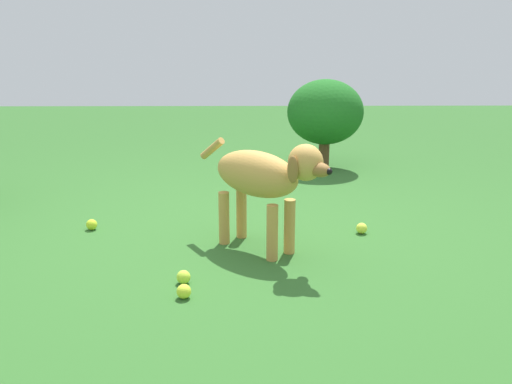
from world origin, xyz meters
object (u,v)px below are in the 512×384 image
Objects in this scene: tennis_ball_0 at (92,225)px; tennis_ball_1 at (184,277)px; tennis_ball_3 at (361,228)px; tennis_ball_2 at (184,291)px; dog at (263,177)px.

tennis_ball_0 is 1.00× the size of tennis_ball_1.
tennis_ball_3 is (-1.65, 0.09, 0.00)m from tennis_ball_0.
tennis_ball_0 is 1.00× the size of tennis_ball_3.
tennis_ball_2 is at bearing 97.04° from tennis_ball_1.
tennis_ball_2 is 1.30m from tennis_ball_3.
tennis_ball_0 and tennis_ball_2 have the same top height.
tennis_ball_1 is at bearing 129.77° from tennis_ball_0.
dog is at bearing 161.06° from tennis_ball_0.
tennis_ball_0 and tennis_ball_3 have the same top height.
tennis_ball_2 is (0.37, 0.58, -0.38)m from dog.
tennis_ball_2 is at bearing 41.28° from tennis_ball_3.
tennis_ball_1 is 0.16m from tennis_ball_2.
dog is 0.76m from tennis_ball_3.
dog is 10.71× the size of tennis_ball_0.
tennis_ball_3 is at bearing 68.39° from dog.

